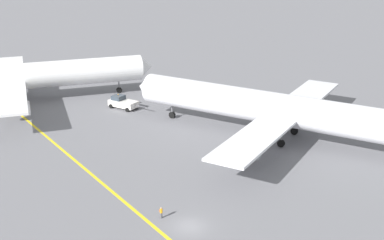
# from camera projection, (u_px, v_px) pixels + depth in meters

# --- Properties ---
(ground_plane) EXTENTS (600.00, 600.00, 0.00)m
(ground_plane) POSITION_uv_depth(u_px,v_px,m) (189.00, 226.00, 64.40)
(ground_plane) COLOR slate
(taxiway_stripe) EXTENTS (15.63, 119.10, 0.01)m
(taxiway_stripe) POSITION_uv_depth(u_px,v_px,m) (123.00, 201.00, 70.54)
(taxiway_stripe) COLOR yellow
(taxiway_stripe) RESTS_ON ground
(airliner_at_gate_left) EXTENTS (57.73, 47.64, 16.71)m
(airliner_at_gate_left) POSITION_uv_depth(u_px,v_px,m) (19.00, 77.00, 110.85)
(airliner_at_gate_left) COLOR white
(airliner_at_gate_left) RESTS_ON ground
(airliner_being_pushed) EXTENTS (44.04, 50.52, 16.39)m
(airliner_being_pushed) POSITION_uv_depth(u_px,v_px,m) (273.00, 109.00, 91.02)
(airliner_being_pushed) COLOR silver
(airliner_being_pushed) RESTS_ON ground
(pushback_tug) EXTENTS (5.95, 8.90, 2.88)m
(pushback_tug) POSITION_uv_depth(u_px,v_px,m) (123.00, 102.00, 108.21)
(pushback_tug) COLOR white
(pushback_tug) RESTS_ON ground
(ground_crew_ramp_agent_by_cones) EXTENTS (0.50, 0.36, 1.54)m
(ground_crew_ramp_agent_by_cones) POSITION_uv_depth(u_px,v_px,m) (161.00, 213.00, 66.05)
(ground_crew_ramp_agent_by_cones) COLOR #4C4C51
(ground_crew_ramp_agent_by_cones) RESTS_ON ground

